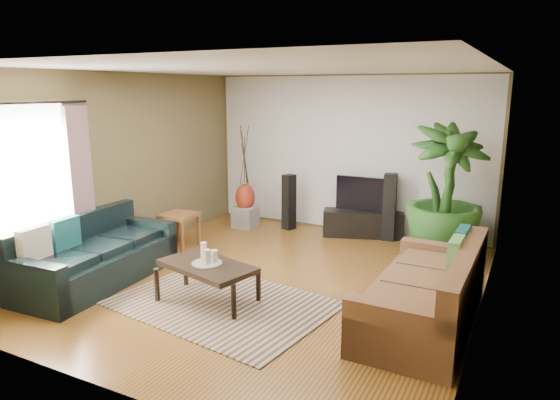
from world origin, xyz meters
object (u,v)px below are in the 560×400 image
Objects in this scene: potted_plant at (445,193)px; vase at (245,197)px; coffee_table at (208,283)px; speaker_left at (289,202)px; tv_stand at (363,223)px; side_table at (180,230)px; sofa_right at (423,285)px; television at (364,194)px; sofa_left at (97,251)px; pedestal at (245,217)px; speaker_right at (389,207)px.

vase is at bearing 177.26° from potted_plant.
coffee_table is 3.29m from speaker_left.
tv_stand is 3.06m from side_table.
sofa_right is at bearing -23.20° from speaker_left.
television is 1.81× the size of side_table.
coffee_table is 0.86× the size of tv_stand.
coffee_table is at bearing -67.00° from vase.
potted_plant reaches higher than speaker_left.
sofa_right is at bearing -13.44° from side_table.
television is (0.00, 0.00, 0.51)m from tv_stand.
vase is (0.35, 3.11, 0.13)m from sofa_left.
tv_stand is at bearing -150.06° from sofa_right.
television is at bearing 11.97° from pedestal.
pedestal is 1.47m from side_table.
tv_stand is 2.47× the size of side_table.
sofa_left is 2.22× the size of television.
sofa_right is 1.99× the size of speaker_right.
speaker_right reaches higher than pedestal.
speaker_right is (1.24, 3.41, 0.32)m from coffee_table.
vase is (-2.07, -0.44, -0.17)m from television.
television is at bearing 91.20° from coffee_table.
sofa_right is 1.11× the size of potted_plant.
sofa_right is 3.91m from speaker_left.
television reaches higher than sofa_right.
vase is at bearing -141.09° from speaker_left.
sofa_right reaches higher than vase.
sofa_right is at bearing -33.25° from pedestal.
sofa_right is at bearing 28.57° from coffee_table.
pedestal is at bearing -9.78° from sofa_left.
vase reaches higher than tv_stand.
speaker_left reaches higher than sofa_left.
pedestal is at bearing -168.03° from television.
vase is 1.50m from side_table.
tv_stand is at bearing 11.97° from vase.
sofa_left is 4.02× the size of side_table.
speaker_right is 2.54m from vase.
side_table is at bearing -103.81° from speaker_left.
sofa_right is at bearing -85.54° from potted_plant.
sofa_left reaches higher than coffee_table.
potted_plant is 3.69× the size of side_table.
sofa_right is 3.22m from tv_stand.
sofa_left is at bearing -124.27° from television.
sofa_right is 4.50× the size of vase.
sofa_right is 4.34m from vase.
sofa_right is 4.34m from pedestal.
speaker_right is at bearing 9.92° from pedestal.
speaker_left is (1.10, 3.38, 0.07)m from sofa_left.
coffee_table is 2.33× the size of vase.
sofa_left reaches higher than side_table.
television reaches higher than coffee_table.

